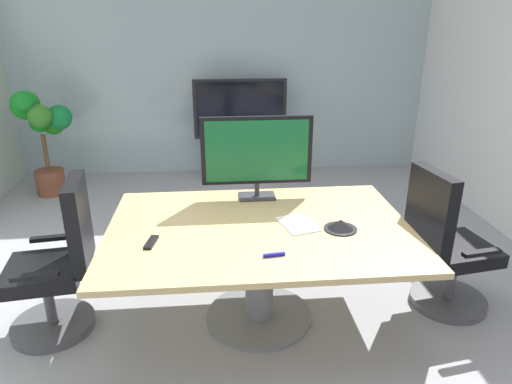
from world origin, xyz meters
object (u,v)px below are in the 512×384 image
at_px(office_chair_left, 59,271).
at_px(conference_phone, 341,225).
at_px(potted_plant, 42,129).
at_px(tv_monitor, 257,153).
at_px(wall_display_unit, 240,145).
at_px(remote_control, 151,242).
at_px(conference_table, 259,247).
at_px(office_chair_right, 445,252).

relative_size(office_chair_left, conference_phone, 4.95).
distance_m(office_chair_left, potted_plant, 2.88).
bearing_deg(tv_monitor, potted_plant, 136.79).
xyz_separation_m(office_chair_left, wall_display_unit, (1.42, 3.10, -0.01)).
distance_m(wall_display_unit, remote_control, 3.41).
relative_size(office_chair_left, tv_monitor, 1.30).
xyz_separation_m(conference_table, office_chair_left, (-1.36, 0.02, -0.12)).
bearing_deg(remote_control, conference_table, 25.41).
relative_size(office_chair_left, potted_plant, 0.85).
height_order(office_chair_right, wall_display_unit, wall_display_unit).
distance_m(office_chair_left, remote_control, 0.75).
xyz_separation_m(conference_table, potted_plant, (-2.30, 2.72, 0.23)).
xyz_separation_m(office_chair_left, conference_phone, (1.89, -0.11, 0.31)).
xyz_separation_m(conference_table, wall_display_unit, (0.06, 3.12, -0.13)).
xyz_separation_m(office_chair_right, conference_phone, (-0.83, -0.12, 0.31)).
distance_m(office_chair_right, potted_plant, 4.56).
bearing_deg(conference_table, potted_plant, 130.24).
distance_m(office_chair_left, wall_display_unit, 3.41).
bearing_deg(wall_display_unit, office_chair_right, -67.20).
bearing_deg(conference_table, wall_display_unit, 88.95).
height_order(conference_table, office_chair_left, office_chair_left).
xyz_separation_m(tv_monitor, potted_plant, (-2.33, 2.19, -0.29)).
bearing_deg(conference_phone, remote_control, -175.85).
bearing_deg(tv_monitor, wall_display_unit, 89.45).
height_order(conference_phone, remote_control, conference_phone).
distance_m(conference_phone, remote_control, 1.23).
relative_size(wall_display_unit, potted_plant, 1.03).
bearing_deg(office_chair_left, potted_plant, -167.99).
bearing_deg(office_chair_left, wall_display_unit, 148.27).
xyz_separation_m(wall_display_unit, potted_plant, (-2.36, -0.40, 0.37)).
bearing_deg(remote_control, wall_display_unit, 87.52).
height_order(tv_monitor, conference_phone, tv_monitor).
xyz_separation_m(tv_monitor, wall_display_unit, (0.03, 2.59, -0.65)).
relative_size(conference_table, tv_monitor, 2.42).
bearing_deg(potted_plant, conference_table, -49.76).
xyz_separation_m(tv_monitor, remote_control, (-0.73, -0.71, -0.35)).
relative_size(conference_table, office_chair_left, 1.86).
bearing_deg(office_chair_right, office_chair_left, 81.22).
distance_m(office_chair_right, wall_display_unit, 3.36).
bearing_deg(tv_monitor, office_chair_right, -20.80).
xyz_separation_m(conference_table, conference_phone, (0.53, -0.10, 0.19)).
distance_m(conference_table, potted_plant, 3.57).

